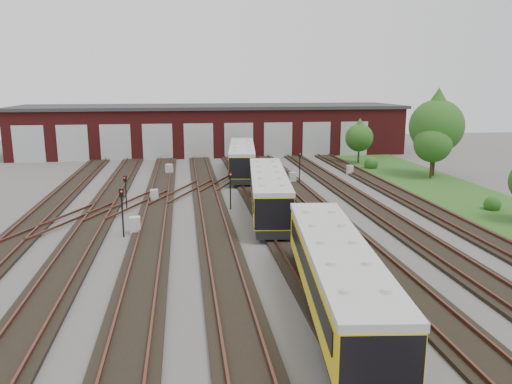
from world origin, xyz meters
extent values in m
plane|color=#403E3B|center=(0.00, 0.00, 0.00)|extent=(120.00, 120.00, 0.00)
cube|color=black|center=(-14.00, 0.00, 0.09)|extent=(2.40, 70.00, 0.18)
cube|color=#592E23|center=(-13.28, 0.00, 0.26)|extent=(0.10, 70.00, 0.15)
cube|color=black|center=(-10.00, 0.00, 0.09)|extent=(2.40, 70.00, 0.18)
cube|color=#592E23|center=(-10.72, 0.00, 0.26)|extent=(0.10, 70.00, 0.15)
cube|color=#592E23|center=(-9.28, 0.00, 0.26)|extent=(0.10, 70.00, 0.15)
cube|color=black|center=(-6.00, 0.00, 0.09)|extent=(2.40, 70.00, 0.18)
cube|color=#592E23|center=(-6.72, 0.00, 0.26)|extent=(0.10, 70.00, 0.15)
cube|color=#592E23|center=(-5.28, 0.00, 0.26)|extent=(0.10, 70.00, 0.15)
cube|color=black|center=(-2.00, 0.00, 0.09)|extent=(2.40, 70.00, 0.18)
cube|color=#592E23|center=(-2.72, 0.00, 0.26)|extent=(0.10, 70.00, 0.15)
cube|color=#592E23|center=(-1.28, 0.00, 0.26)|extent=(0.10, 70.00, 0.15)
cube|color=black|center=(2.00, 0.00, 0.09)|extent=(2.40, 70.00, 0.18)
cube|color=#592E23|center=(1.28, 0.00, 0.26)|extent=(0.10, 70.00, 0.15)
cube|color=#592E23|center=(2.72, 0.00, 0.26)|extent=(0.10, 70.00, 0.15)
cube|color=black|center=(6.00, 0.00, 0.09)|extent=(2.40, 70.00, 0.18)
cube|color=#592E23|center=(5.28, 0.00, 0.26)|extent=(0.10, 70.00, 0.15)
cube|color=#592E23|center=(6.72, 0.00, 0.26)|extent=(0.10, 70.00, 0.15)
cube|color=black|center=(10.00, 0.00, 0.09)|extent=(2.40, 70.00, 0.18)
cube|color=#592E23|center=(9.28, 0.00, 0.26)|extent=(0.10, 70.00, 0.15)
cube|color=#592E23|center=(10.72, 0.00, 0.26)|extent=(0.10, 70.00, 0.15)
cube|color=black|center=(14.00, 0.00, 0.09)|extent=(2.40, 70.00, 0.18)
cube|color=#592E23|center=(13.28, 0.00, 0.26)|extent=(0.10, 70.00, 0.15)
cube|color=#592E23|center=(14.72, 0.00, 0.26)|extent=(0.10, 70.00, 0.15)
cube|color=#592E23|center=(-8.00, 10.00, 0.26)|extent=(5.40, 9.62, 0.15)
cube|color=#592E23|center=(-4.00, 14.00, 0.26)|extent=(5.40, 9.62, 0.15)
cube|color=#592E23|center=(0.00, 18.00, 0.26)|extent=(5.40, 9.62, 0.15)
cube|color=#592E23|center=(-12.00, 6.00, 0.26)|extent=(5.40, 9.62, 0.15)
cube|color=#592E23|center=(4.00, 22.00, 0.26)|extent=(5.40, 9.62, 0.15)
cube|color=#551516|center=(0.00, 40.00, 3.00)|extent=(50.00, 12.00, 6.00)
cube|color=#2D2D30|center=(0.00, 40.00, 6.15)|extent=(51.00, 12.50, 0.40)
cube|color=#ACAFB2|center=(-22.00, 33.98, 2.20)|extent=(3.60, 0.12, 4.40)
cube|color=#ACAFB2|center=(-17.00, 33.98, 2.20)|extent=(3.60, 0.12, 4.40)
cube|color=#ACAFB2|center=(-12.00, 33.98, 2.20)|extent=(3.60, 0.12, 4.40)
cube|color=#ACAFB2|center=(-7.00, 33.98, 2.20)|extent=(3.60, 0.12, 4.40)
cube|color=#ACAFB2|center=(-2.00, 33.98, 2.20)|extent=(3.60, 0.12, 4.40)
cube|color=#ACAFB2|center=(3.00, 33.98, 2.20)|extent=(3.60, 0.12, 4.40)
cube|color=#ACAFB2|center=(8.00, 33.98, 2.20)|extent=(3.60, 0.12, 4.40)
cube|color=#ACAFB2|center=(13.00, 33.98, 2.20)|extent=(3.60, 0.12, 4.40)
cube|color=#ACAFB2|center=(18.00, 33.98, 2.20)|extent=(3.60, 0.12, 4.40)
cube|color=#2C531B|center=(19.00, 10.00, 0.03)|extent=(8.00, 55.00, 0.05)
cube|color=black|center=(2.00, -9.96, 0.60)|extent=(3.66, 13.64, 0.54)
cube|color=yellow|center=(2.00, -9.96, 1.86)|extent=(3.93, 13.67, 1.98)
cube|color=#B8B9B4|center=(2.00, -9.96, 2.98)|extent=(4.02, 13.68, 0.27)
cube|color=black|center=(0.82, -9.82, 2.08)|extent=(1.47, 11.79, 0.76)
cube|color=black|center=(3.18, -10.10, 2.08)|extent=(1.47, 11.79, 0.76)
cube|color=black|center=(2.00, 6.04, 0.60)|extent=(3.66, 13.64, 0.54)
cube|color=yellow|center=(2.00, 6.04, 1.86)|extent=(3.93, 13.67, 1.98)
cube|color=#B8B9B4|center=(2.00, 6.04, 2.98)|extent=(4.02, 13.68, 0.27)
cube|color=black|center=(0.82, 6.18, 2.08)|extent=(1.47, 11.79, 0.76)
cube|color=black|center=(3.18, 5.90, 2.08)|extent=(1.47, 11.79, 0.76)
cube|color=black|center=(2.00, 22.04, 0.60)|extent=(3.66, 13.64, 0.54)
cube|color=yellow|center=(2.00, 22.04, 1.86)|extent=(3.93, 13.67, 1.98)
cube|color=#B8B9B4|center=(2.00, 22.04, 2.98)|extent=(4.02, 13.68, 0.27)
cube|color=black|center=(0.82, 22.18, 2.08)|extent=(1.47, 11.79, 0.76)
cube|color=black|center=(3.18, 21.90, 2.08)|extent=(1.47, 11.79, 0.76)
cylinder|color=black|center=(-7.68, 2.24, 1.27)|extent=(0.10, 0.10, 2.54)
cube|color=black|center=(-7.68, 2.24, 2.79)|extent=(0.28, 0.21, 0.50)
sphere|color=red|center=(-7.68, 2.14, 2.89)|extent=(0.12, 0.12, 0.12)
cylinder|color=black|center=(-8.18, 8.87, 1.10)|extent=(0.09, 0.09, 2.19)
cube|color=black|center=(-8.18, 8.87, 2.41)|extent=(0.25, 0.21, 0.44)
sphere|color=red|center=(-8.18, 8.78, 2.50)|extent=(0.10, 0.10, 0.10)
cylinder|color=black|center=(-0.51, 8.19, 1.16)|extent=(0.10, 0.10, 2.32)
cube|color=black|center=(-0.51, 8.19, 2.57)|extent=(0.27, 0.19, 0.50)
sphere|color=red|center=(-0.51, 8.09, 2.67)|extent=(0.12, 0.12, 0.12)
cylinder|color=black|center=(6.68, 16.32, 1.29)|extent=(0.10, 0.10, 2.57)
cube|color=black|center=(6.68, 16.32, 2.81)|extent=(0.25, 0.17, 0.48)
sphere|color=red|center=(6.68, 16.22, 2.91)|extent=(0.11, 0.11, 0.11)
cube|color=#B3B6B9|center=(-6.29, 11.39, 0.50)|extent=(0.67, 0.58, 1.01)
cube|color=#B3B6B9|center=(-5.42, 23.58, 0.54)|extent=(0.81, 0.76, 1.07)
cube|color=#B3B6B9|center=(-7.03, 2.79, 0.55)|extent=(0.72, 0.63, 1.10)
cube|color=#B3B6B9|center=(6.22, 17.24, 0.51)|extent=(0.66, 0.57, 1.03)
cube|color=#B3B6B9|center=(13.05, 20.77, 0.48)|extent=(0.65, 0.57, 0.97)
cylinder|color=#312616|center=(16.41, 27.65, 0.83)|extent=(0.21, 0.21, 1.65)
sphere|color=#1C4915|center=(16.41, 27.65, 3.03)|extent=(3.21, 3.21, 3.21)
cone|color=#1C4915|center=(16.41, 27.65, 4.18)|extent=(2.76, 2.76, 2.30)
cylinder|color=#312616|center=(20.28, 17.57, 0.95)|extent=(0.26, 0.26, 1.90)
sphere|color=#1C4915|center=(20.28, 17.57, 3.47)|extent=(3.68, 3.68, 3.68)
cone|color=#1C4915|center=(20.28, 17.57, 4.79)|extent=(3.16, 3.16, 2.63)
cylinder|color=#312616|center=(21.11, 18.69, 1.37)|extent=(0.28, 0.28, 2.75)
sphere|color=#1C4915|center=(21.11, 18.69, 5.04)|extent=(5.35, 5.35, 5.35)
cone|color=#1C4915|center=(21.11, 18.69, 6.95)|extent=(4.58, 4.58, 3.82)
sphere|color=#1C4915|center=(18.79, 5.12, 0.62)|extent=(1.24, 1.24, 1.24)
sphere|color=#1C4915|center=(16.60, 24.08, 0.75)|extent=(1.50, 1.50, 1.50)
sphere|color=#1C4915|center=(21.61, 35.00, 0.80)|extent=(1.60, 1.60, 1.60)
camera|label=1|loc=(-3.86, -28.02, 9.30)|focal=35.00mm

